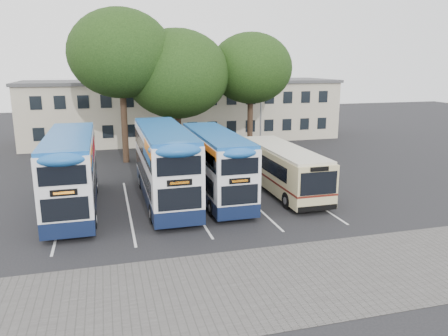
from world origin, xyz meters
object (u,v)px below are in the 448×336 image
object	(u,v)px
tree_mid	(177,74)
bus_dd_right	(216,162)
lamp_post	(261,94)
tree_left	(121,54)
bus_dd_mid	(164,161)
tree_right	(251,68)
bus_dd_left	(71,169)
bus_single	(283,166)

from	to	relation	value
tree_mid	bus_dd_right	distance (m)	12.86
lamp_post	tree_left	xyz separation A→B (m)	(-12.71, -2.85, 3.54)
lamp_post	bus_dd_mid	bearing A→B (deg)	-128.09
tree_right	bus_dd_right	xyz separation A→B (m)	(-6.38, -12.52, -5.28)
bus_dd_left	bus_single	world-z (taller)	bus_dd_left
tree_left	tree_mid	world-z (taller)	tree_left
tree_mid	bus_dd_left	world-z (taller)	tree_mid
tree_mid	bus_dd_mid	world-z (taller)	tree_mid
tree_mid	bus_single	distance (m)	13.70
lamp_post	tree_mid	xyz separation A→B (m)	(-8.25, -2.32, 1.95)
tree_left	tree_mid	xyz separation A→B (m)	(4.47, 0.53, -1.59)
tree_left	lamp_post	bearing A→B (deg)	12.62
bus_dd_mid	bus_dd_right	distance (m)	3.05
tree_right	bus_single	distance (m)	13.79
tree_mid	bus_dd_mid	size ratio (longest dim) A/B	1.03
lamp_post	tree_left	bearing A→B (deg)	-167.38
tree_right	bus_single	bearing A→B (deg)	-99.19
tree_left	bus_dd_left	size ratio (longest dim) A/B	1.20
bus_dd_right	bus_single	distance (m)	4.43
bus_dd_right	bus_dd_left	bearing A→B (deg)	-179.64
bus_dd_mid	tree_right	bearing A→B (deg)	52.81
bus_dd_mid	bus_single	distance (m)	7.47
tree_right	tree_left	bearing A→B (deg)	-174.06
lamp_post	tree_right	world-z (taller)	tree_right
tree_left	bus_dd_right	world-z (taller)	tree_left
tree_right	bus_dd_right	world-z (taller)	tree_right
tree_right	bus_dd_mid	world-z (taller)	tree_right
bus_single	tree_left	bearing A→B (deg)	129.10
lamp_post	bus_dd_mid	size ratio (longest dim) A/B	0.87
bus_dd_left	bus_single	distance (m)	12.53
tree_mid	bus_dd_right	size ratio (longest dim) A/B	1.12
bus_dd_mid	bus_single	world-z (taller)	bus_dd_mid
bus_dd_mid	lamp_post	bearing A→B (deg)	51.91
bus_dd_left	bus_dd_mid	size ratio (longest dim) A/B	0.97
bus_dd_left	bus_dd_right	size ratio (longest dim) A/B	1.06
bus_dd_left	bus_dd_mid	bearing A→B (deg)	1.83
lamp_post	tree_right	distance (m)	3.35
tree_left	bus_single	size ratio (longest dim) A/B	1.27
lamp_post	bus_dd_mid	world-z (taller)	lamp_post
bus_dd_left	bus_dd_right	bearing A→B (deg)	0.36
bus_dd_mid	bus_single	bearing A→B (deg)	0.70
bus_single	tree_mid	bearing A→B (deg)	111.51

